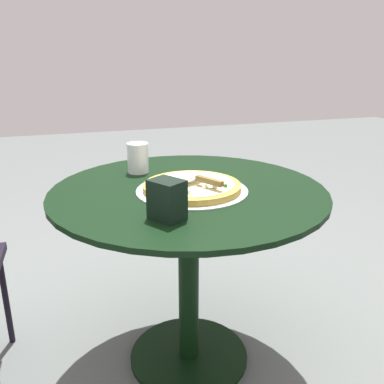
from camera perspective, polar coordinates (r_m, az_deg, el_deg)
The scene contains 6 objects.
ground_plane at distance 1.84m, azimuth -0.42°, elevation -21.26°, with size 10.00×10.00×0.00m, color slate.
patio_table at distance 1.55m, azimuth -0.47°, elevation -5.80°, with size 0.97×0.97×0.72m.
pizza_on_tray at distance 1.46m, azimuth 0.01°, elevation 0.66°, with size 0.39×0.39×0.04m.
pizza_server at distance 1.43m, azimuth 0.84°, elevation 1.79°, with size 0.15×0.21×0.02m.
drinking_cup at distance 1.68m, azimuth -7.29°, elevation 4.58°, with size 0.08×0.08×0.12m, color silver.
napkin_dispenser at distance 1.21m, azimuth -3.39°, elevation -1.02°, with size 0.09×0.07×0.12m, color black.
Camera 1 is at (-0.40, -1.35, 1.19)m, focal length 39.61 mm.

